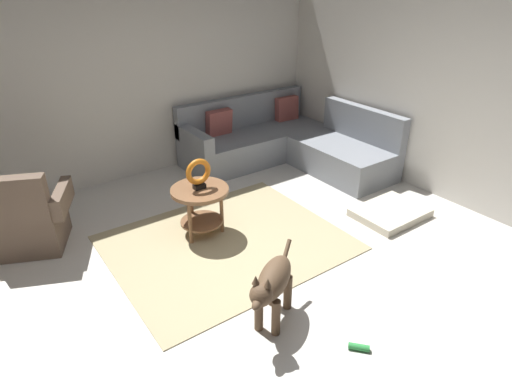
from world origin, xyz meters
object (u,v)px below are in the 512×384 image
sectional_couch (285,144)px  dog_bed_mat (390,213)px  dog_toy_rope (359,347)px  armchair (28,220)px  dog (272,284)px  torus_sculpture (199,173)px  side_table (200,199)px

sectional_couch → dog_bed_mat: bearing=-90.2°
sectional_couch → dog_toy_rope: bearing=-120.0°
dog_toy_rope → armchair: bearing=120.7°
dog → dog_toy_rope: bearing=175.8°
armchair → dog_toy_rope: armchair is taller
torus_sculpture → dog_bed_mat: bearing=-25.7°
side_table → dog_toy_rope: side_table is taller
sectional_couch → dog_bed_mat: sectional_couch is taller
dog → side_table: bearing=-41.1°
dog → dog_toy_rope: size_ratio=4.77×
side_table → dog: size_ratio=0.82×
side_table → dog: (-0.19, -1.48, -0.04)m
side_table → dog_bed_mat: side_table is taller
dog_bed_mat → side_table: bearing=154.3°
dog_toy_rope → sectional_couch: bearing=60.0°
armchair → torus_sculpture: bearing=-2.4°
torus_sculpture → dog_bed_mat: size_ratio=0.41×
dog → dog_toy_rope: dog is taller
side_table → torus_sculpture: size_ratio=1.84×
sectional_couch → armchair: size_ratio=2.31×
sectional_couch → torus_sculpture: bearing=-152.7°
dog_bed_mat → sectional_couch: bearing=89.8°
torus_sculpture → side_table: bearing=91.8°
dog_toy_rope → torus_sculpture: bearing=94.4°
side_table → dog: 1.49m
side_table → dog_toy_rope: 2.13m
dog_bed_mat → dog: 2.22m
sectional_couch → dog: (-2.14, -2.48, 0.09)m
torus_sculpture → armchair: bearing=153.6°
dog_bed_mat → dog_toy_rope: dog_bed_mat is taller
dog_bed_mat → dog: size_ratio=1.09×
sectional_couch → armchair: same height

